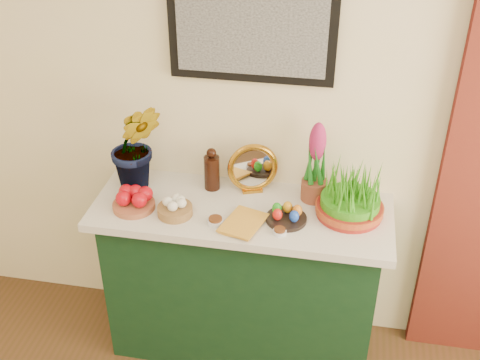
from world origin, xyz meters
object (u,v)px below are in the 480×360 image
Objects in this scene: hyacinth_green at (135,132)px; book at (227,218)px; mirror at (253,169)px; wheatgrass_sabzeh at (351,194)px; sideboard at (242,282)px.

book is (0.48, -0.20, -0.29)m from hyacinth_green.
hyacinth_green is 0.58m from mirror.
wheatgrass_sabzeh reaches higher than mirror.
wheatgrass_sabzeh reaches higher than sideboard.
sideboard is 0.50m from book.
hyacinth_green reaches higher than book.
sideboard is 0.93m from hyacinth_green.
mirror is (0.55, 0.08, -0.18)m from hyacinth_green.
mirror is 1.16× the size of book.
sideboard is at bearing 85.33° from book.
wheatgrass_sabzeh reaches higher than book.
book is (-0.05, -0.12, 0.48)m from sideboard.
wheatgrass_sabzeh is (1.02, -0.05, -0.19)m from hyacinth_green.
sideboard is 5.20× the size of mirror.
book is (-0.07, -0.27, -0.10)m from mirror.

